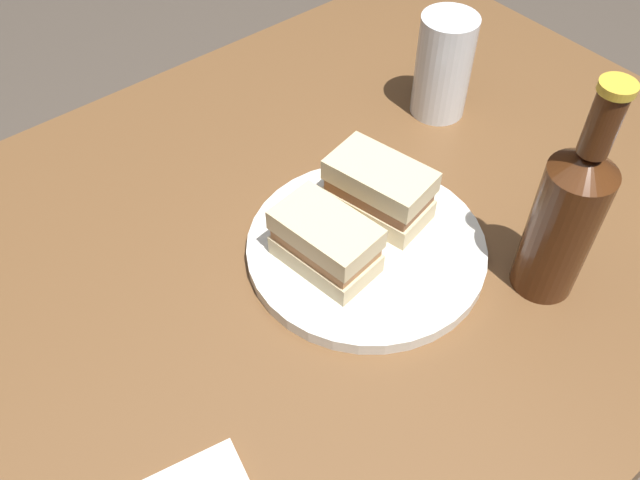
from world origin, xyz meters
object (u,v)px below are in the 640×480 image
at_px(plate, 366,248).
at_px(sandwich_half_left, 379,190).
at_px(sandwich_half_right, 326,242).
at_px(pint_glass, 443,71).
at_px(cider_bottle, 566,217).

height_order(plate, sandwich_half_left, sandwich_half_left).
bearing_deg(sandwich_half_right, sandwich_half_left, -167.49).
height_order(plate, sandwich_half_right, sandwich_half_right).
bearing_deg(sandwich_half_left, sandwich_half_right, 12.51).
bearing_deg(sandwich_half_right, pint_glass, -157.67).
xyz_separation_m(plate, cider_bottle, (-0.12, 0.15, 0.09)).
relative_size(sandwich_half_right, cider_bottle, 0.46).
xyz_separation_m(sandwich_half_right, pint_glass, (-0.30, -0.12, 0.01)).
relative_size(plate, pint_glass, 1.90).
relative_size(sandwich_half_left, sandwich_half_right, 1.08).
bearing_deg(cider_bottle, pint_glass, -114.47).
xyz_separation_m(plate, pint_glass, (-0.25, -0.13, 0.06)).
height_order(plate, cider_bottle, cider_bottle).
bearing_deg(pint_glass, sandwich_half_right, 22.33).
distance_m(sandwich_half_left, pint_glass, 0.23).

